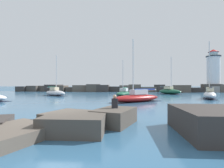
{
  "coord_description": "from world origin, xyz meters",
  "views": [
    {
      "loc": [
        3.97,
        -9.62,
        2.23
      ],
      "look_at": [
        0.13,
        31.0,
        2.42
      ],
      "focal_mm": 28.0,
      "sensor_mm": 36.0,
      "label": 1
    }
  ],
  "objects_px": {
    "sailboat_moored_0": "(124,93)",
    "sailboat_moored_5": "(210,94)",
    "sailboat_moored_2": "(55,92)",
    "sailboat_moored_3": "(137,97)",
    "lighthouse": "(213,74)",
    "person_on_rocks": "(115,107)",
    "sailboat_moored_4": "(170,91)"
  },
  "relations": [
    {
      "from": "sailboat_moored_0",
      "to": "sailboat_moored_5",
      "type": "relative_size",
      "value": 0.81
    },
    {
      "from": "sailboat_moored_0",
      "to": "sailboat_moored_2",
      "type": "distance_m",
      "value": 13.94
    },
    {
      "from": "sailboat_moored_2",
      "to": "sailboat_moored_3",
      "type": "distance_m",
      "value": 19.57
    },
    {
      "from": "lighthouse",
      "to": "person_on_rocks",
      "type": "height_order",
      "value": "lighthouse"
    },
    {
      "from": "lighthouse",
      "to": "sailboat_moored_3",
      "type": "xyz_separation_m",
      "value": [
        -25.04,
        -33.56,
        -5.12
      ]
    },
    {
      "from": "sailboat_moored_4",
      "to": "sailboat_moored_5",
      "type": "distance_m",
      "value": 13.98
    },
    {
      "from": "sailboat_moored_2",
      "to": "sailboat_moored_5",
      "type": "height_order",
      "value": "sailboat_moored_5"
    },
    {
      "from": "lighthouse",
      "to": "sailboat_moored_2",
      "type": "bearing_deg",
      "value": -151.52
    },
    {
      "from": "sailboat_moored_3",
      "to": "person_on_rocks",
      "type": "xyz_separation_m",
      "value": [
        -1.87,
        -12.83,
        0.34
      ]
    },
    {
      "from": "sailboat_moored_0",
      "to": "sailboat_moored_3",
      "type": "height_order",
      "value": "sailboat_moored_3"
    },
    {
      "from": "sailboat_moored_2",
      "to": "sailboat_moored_3",
      "type": "height_order",
      "value": "sailboat_moored_2"
    },
    {
      "from": "lighthouse",
      "to": "person_on_rocks",
      "type": "xyz_separation_m",
      "value": [
        -26.91,
        -46.39,
        -4.78
      ]
    },
    {
      "from": "sailboat_moored_2",
      "to": "sailboat_moored_3",
      "type": "xyz_separation_m",
      "value": [
        15.96,
        -11.31,
        -0.08
      ]
    },
    {
      "from": "sailboat_moored_4",
      "to": "person_on_rocks",
      "type": "xyz_separation_m",
      "value": [
        -10.54,
        -32.59,
        0.23
      ]
    },
    {
      "from": "sailboat_moored_3",
      "to": "sailboat_moored_5",
      "type": "height_order",
      "value": "sailboat_moored_5"
    },
    {
      "from": "sailboat_moored_0",
      "to": "sailboat_moored_2",
      "type": "height_order",
      "value": "sailboat_moored_2"
    },
    {
      "from": "sailboat_moored_0",
      "to": "person_on_rocks",
      "type": "distance_m",
      "value": 25.22
    },
    {
      "from": "lighthouse",
      "to": "sailboat_moored_5",
      "type": "xyz_separation_m",
      "value": [
        -13.27,
        -27.44,
        -4.99
      ]
    },
    {
      "from": "sailboat_moored_3",
      "to": "person_on_rocks",
      "type": "bearing_deg",
      "value": -98.3
    },
    {
      "from": "sailboat_moored_5",
      "to": "sailboat_moored_3",
      "type": "bearing_deg",
      "value": -152.51
    },
    {
      "from": "lighthouse",
      "to": "sailboat_moored_0",
      "type": "xyz_separation_m",
      "value": [
        -27.1,
        -21.18,
        -5.15
      ]
    },
    {
      "from": "lighthouse",
      "to": "sailboat_moored_4",
      "type": "xyz_separation_m",
      "value": [
        -16.36,
        -13.8,
        -5.01
      ]
    },
    {
      "from": "lighthouse",
      "to": "person_on_rocks",
      "type": "relative_size",
      "value": 8.01
    },
    {
      "from": "sailboat_moored_0",
      "to": "person_on_rocks",
      "type": "height_order",
      "value": "sailboat_moored_0"
    },
    {
      "from": "sailboat_moored_0",
      "to": "sailboat_moored_3",
      "type": "relative_size",
      "value": 0.93
    },
    {
      "from": "person_on_rocks",
      "to": "sailboat_moored_5",
      "type": "bearing_deg",
      "value": 54.26
    },
    {
      "from": "lighthouse",
      "to": "sailboat_moored_0",
      "type": "relative_size",
      "value": 1.75
    },
    {
      "from": "lighthouse",
      "to": "person_on_rocks",
      "type": "distance_m",
      "value": 53.84
    },
    {
      "from": "lighthouse",
      "to": "sailboat_moored_2",
      "type": "height_order",
      "value": "lighthouse"
    },
    {
      "from": "sailboat_moored_3",
      "to": "person_on_rocks",
      "type": "distance_m",
      "value": 12.97
    },
    {
      "from": "sailboat_moored_0",
      "to": "sailboat_moored_4",
      "type": "xyz_separation_m",
      "value": [
        10.73,
        7.38,
        0.14
      ]
    },
    {
      "from": "sailboat_moored_2",
      "to": "person_on_rocks",
      "type": "height_order",
      "value": "sailboat_moored_2"
    }
  ]
}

